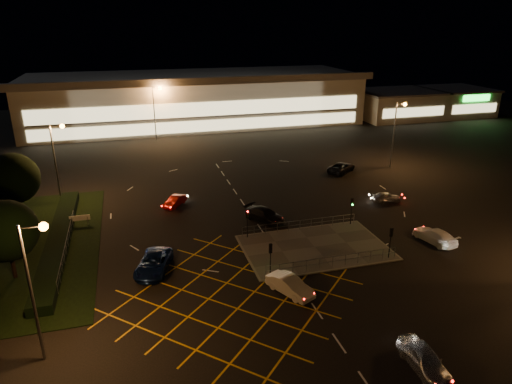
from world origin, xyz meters
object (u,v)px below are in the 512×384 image
object	(u,v)px
car_far_dkgrey	(265,215)
car_circ_red	(175,201)
car_queue_white	(290,285)
signal_sw	(270,253)
car_left_blue	(154,263)
signal_nw	(247,218)
signal_se	(391,236)
car_approach_white	(435,236)
signal_ne	(352,206)
car_near_silver	(424,359)
car_right_silver	(387,197)
car_east_grey	(342,167)

from	to	relation	value
car_far_dkgrey	car_circ_red	world-z (taller)	car_far_dkgrey
car_queue_white	car_circ_red	world-z (taller)	car_queue_white
car_far_dkgrey	car_circ_red	size ratio (longest dim) A/B	1.37
signal_sw	car_left_blue	xyz separation A→B (m)	(-9.97, 3.84, -1.58)
signal_sw	signal_nw	distance (m)	7.99
signal_se	car_approach_white	size ratio (longest dim) A/B	0.64
car_queue_white	car_left_blue	world-z (taller)	car_left_blue
signal_ne	car_far_dkgrey	size ratio (longest dim) A/B	0.61
signal_se	car_near_silver	distance (m)	15.09
car_queue_white	car_approach_white	distance (m)	18.34
car_far_dkgrey	signal_sw	bearing A→B (deg)	-136.64
car_right_silver	car_circ_red	xyz separation A→B (m)	(-26.05, 5.80, 0.01)
car_far_dkgrey	car_circ_red	xyz separation A→B (m)	(-9.39, 7.34, -0.13)
car_queue_white	car_east_grey	distance (m)	34.36
car_left_blue	car_east_grey	size ratio (longest dim) A/B	1.06
signal_nw	signal_ne	xyz separation A→B (m)	(12.00, 0.00, 0.00)
car_left_blue	signal_nw	bearing A→B (deg)	40.69
car_queue_white	car_right_silver	bearing A→B (deg)	13.63
signal_ne	car_approach_white	bearing A→B (deg)	-43.50
signal_sw	car_far_dkgrey	distance (m)	12.26
car_far_dkgrey	signal_se	bearing A→B (deg)	-84.80
signal_nw	car_right_silver	distance (m)	20.51
car_east_grey	car_approach_white	world-z (taller)	car_east_grey
car_right_silver	signal_se	bearing A→B (deg)	166.40
car_circ_red	car_approach_white	world-z (taller)	car_approach_white
car_near_silver	car_queue_white	xyz separation A→B (m)	(-5.44, 10.84, -0.04)
car_near_silver	signal_ne	bearing A→B (deg)	76.84
car_near_silver	car_left_blue	world-z (taller)	car_left_blue
car_near_silver	car_east_grey	size ratio (longest dim) A/B	0.85
car_east_grey	signal_se	bearing A→B (deg)	126.95
car_circ_red	car_far_dkgrey	bearing A→B (deg)	-1.46
signal_nw	signal_ne	world-z (taller)	same
signal_sw	car_near_silver	bearing A→B (deg)	114.20
signal_se	car_near_silver	bearing A→B (deg)	67.36
car_approach_white	car_left_blue	bearing A→B (deg)	-15.86
car_right_silver	car_near_silver	bearing A→B (deg)	170.11
signal_se	car_left_blue	distance (m)	22.36
signal_ne	car_east_grey	size ratio (longest dim) A/B	0.59
signal_sw	car_approach_white	bearing A→B (deg)	-174.28
signal_ne	car_east_grey	world-z (taller)	signal_ne
signal_sw	signal_ne	distance (m)	14.41
car_left_blue	car_east_grey	bearing A→B (deg)	54.83
signal_nw	car_approach_white	world-z (taller)	signal_nw
car_queue_white	signal_se	bearing A→B (deg)	-12.10
car_near_silver	car_far_dkgrey	size ratio (longest dim) A/B	0.88
car_near_silver	car_circ_red	xyz separation A→B (m)	(-12.54, 32.95, -0.15)
signal_ne	car_circ_red	distance (m)	21.50
car_circ_red	car_east_grey	xyz separation A→B (m)	(25.81, 6.71, 0.12)
signal_sw	car_right_silver	bearing A→B (deg)	-146.00
signal_ne	car_right_silver	xyz separation A→B (m)	(7.73, 5.32, -1.76)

